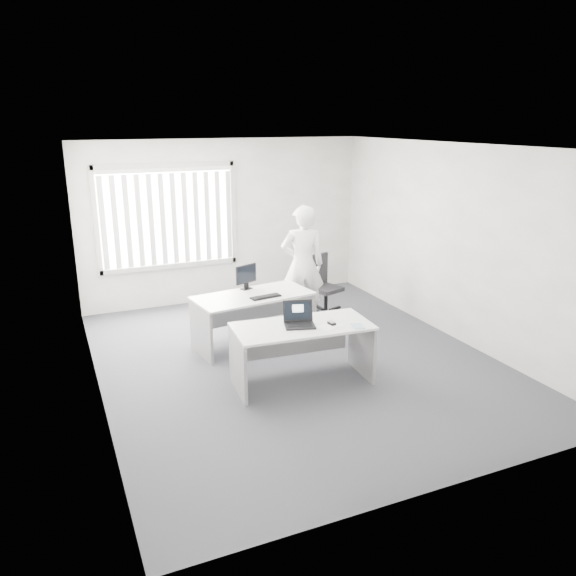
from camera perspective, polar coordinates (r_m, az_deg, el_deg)
name	(u,v)px	position (r m, az deg, el deg)	size (l,w,h in m)	color
ground	(295,360)	(7.60, 0.76, -7.36)	(6.00, 6.00, 0.00)	#44444A
wall_back	(225,221)	(9.90, -6.42, 6.76)	(5.00, 0.02, 2.80)	white
wall_front	(449,342)	(4.70, 16.08, -5.25)	(5.00, 0.02, 2.80)	white
wall_left	(89,281)	(6.56, -19.54, 0.68)	(0.02, 6.00, 2.80)	white
wall_right	(454,243)	(8.46, 16.47, 4.45)	(0.02, 6.00, 2.80)	white
ceiling	(296,146)	(6.94, 0.85, 14.23)	(5.00, 6.00, 0.02)	white
window	(168,217)	(9.59, -12.13, 7.07)	(2.32, 0.06, 1.76)	#B4B4AF
blinds	(169,219)	(9.54, -12.04, 6.84)	(2.20, 0.10, 1.50)	white
desk_near	(302,341)	(6.79, 1.46, -5.45)	(1.70, 0.89, 0.75)	silver
desk_far	(253,309)	(7.94, -3.56, -2.12)	(1.73, 0.99, 0.75)	silver
office_chair	(324,295)	(9.31, 3.66, -0.76)	(0.71, 0.71, 0.99)	black
person	(303,265)	(8.75, 1.50, 2.40)	(0.68, 0.45, 1.87)	silver
laptop	(300,316)	(6.62, 1.21, -2.82)	(0.36, 0.32, 0.28)	black
paper_sheet	(329,326)	(6.70, 4.18, -3.85)	(0.29, 0.21, 0.00)	white
mouse	(332,323)	(6.74, 4.46, -3.54)	(0.06, 0.10, 0.04)	#ABABAD
booklet	(358,326)	(6.72, 7.10, -3.86)	(0.13, 0.19, 0.01)	white
keyboard	(266,297)	(7.74, -2.28, -0.90)	(0.43, 0.14, 0.02)	black
monitor	(246,277)	(8.09, -4.28, 1.13)	(0.36, 0.11, 0.36)	black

